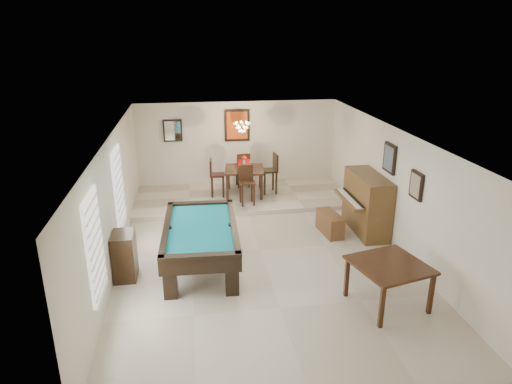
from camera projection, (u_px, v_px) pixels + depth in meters
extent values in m
cube|color=beige|center=(260.00, 250.00, 10.07)|extent=(6.00, 9.00, 0.02)
cube|color=silver|center=(237.00, 145.00, 13.82)|extent=(6.00, 0.04, 2.60)
cube|color=silver|center=(319.00, 322.00, 5.44)|extent=(6.00, 0.04, 2.60)
cube|color=silver|center=(114.00, 202.00, 9.21)|extent=(0.04, 9.00, 2.60)
cube|color=silver|center=(394.00, 188.00, 10.04)|extent=(0.04, 9.00, 2.60)
cube|color=white|center=(260.00, 134.00, 9.19)|extent=(6.00, 9.00, 0.04)
cube|color=beige|center=(242.00, 197.00, 13.07)|extent=(6.00, 2.50, 0.12)
cube|color=white|center=(95.00, 246.00, 7.14)|extent=(0.06, 1.00, 1.70)
cube|color=white|center=(119.00, 188.00, 9.74)|extent=(0.06, 1.00, 1.70)
cube|color=brown|center=(330.00, 223.00, 10.81)|extent=(0.46, 0.95, 0.51)
cube|color=black|center=(125.00, 256.00, 8.82)|extent=(0.41, 0.62, 0.93)
cube|color=#D84C14|center=(237.00, 125.00, 13.58)|extent=(0.75, 0.06, 0.95)
cube|color=white|center=(173.00, 131.00, 13.35)|extent=(0.55, 0.06, 0.65)
cube|color=slate|center=(390.00, 158.00, 10.12)|extent=(0.06, 0.55, 0.65)
cube|color=gray|center=(416.00, 185.00, 8.97)|extent=(0.06, 0.45, 0.55)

